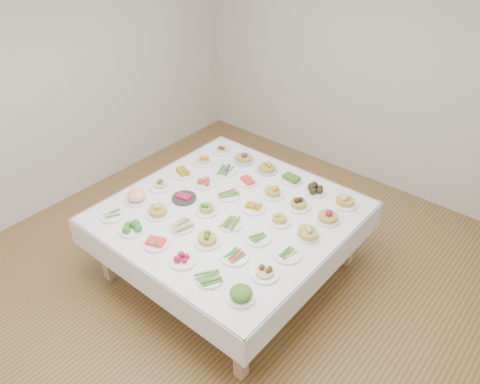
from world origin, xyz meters
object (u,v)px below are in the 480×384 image
Objects in this scene: dish_18 at (183,171)px; dish_35 at (345,200)px; display_table at (230,217)px; dish_0 at (112,215)px.

dish_35 is (1.53, 0.61, 0.01)m from dish_18.
dish_0 is at bearing -135.00° from display_table.
display_table is at bearing -11.19° from dish_18.
dish_0 is (-0.75, -0.75, 0.09)m from display_table.
dish_0 reaches higher than display_table.
dish_18 reaches higher than display_table.
display_table is at bearing 45.00° from dish_0.
dish_0 is 0.94× the size of dish_18.
dish_18 is (-0.01, 0.90, 0.03)m from dish_0.
dish_0 is 2.14m from dish_35.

